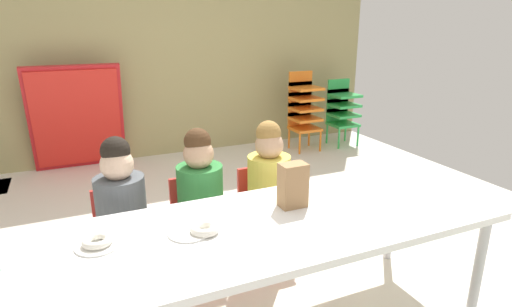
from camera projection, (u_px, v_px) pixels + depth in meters
ground_plane at (261, 271)px, 2.62m from camera, size 5.22×5.35×0.02m
back_wall at (159, 35)px, 4.54m from camera, size 5.22×0.10×2.67m
craft_table at (273, 231)px, 1.92m from camera, size 2.16×0.76×0.61m
seated_child_near_camera at (121, 204)px, 2.22m from camera, size 0.32×0.31×0.92m
seated_child_middle_seat at (200, 191)px, 2.39m from camera, size 0.32×0.31×0.92m
seated_child_far_right at (268, 180)px, 2.56m from camera, size 0.32×0.32×0.92m
kid_chair_orange_stack at (304, 107)px, 4.93m from camera, size 0.32×0.30×0.92m
kid_chair_green_stack at (342, 108)px, 5.16m from camera, size 0.32×0.30×0.80m
folded_activity_table at (77, 118)px, 4.25m from camera, size 0.90×0.29×1.09m
paper_bag_brown at (293, 185)px, 2.04m from camera, size 0.13×0.09×0.22m
paper_plate_near_edge at (98, 245)px, 1.70m from camera, size 0.18×0.18×0.01m
paper_plate_center_table at (189, 233)px, 1.80m from camera, size 0.18×0.18×0.01m
donut_powdered_on_plate at (97, 241)px, 1.69m from camera, size 0.12×0.12×0.03m
donut_powdered_loose at (205, 229)px, 1.80m from camera, size 0.13×0.13×0.04m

